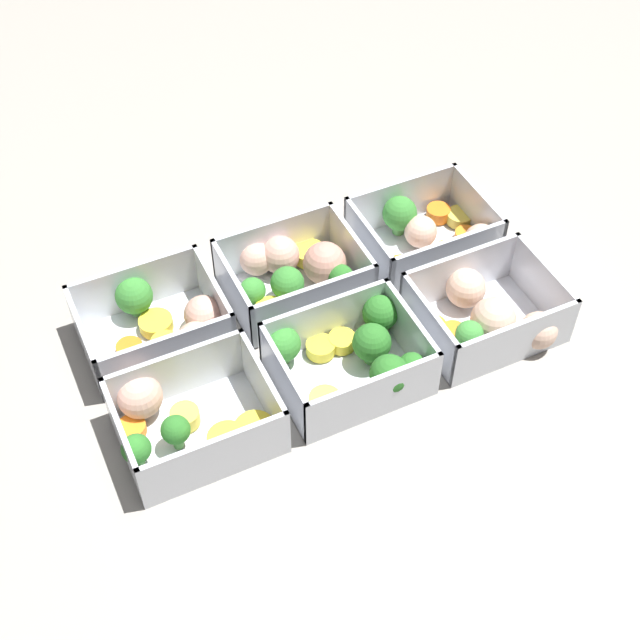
{
  "coord_description": "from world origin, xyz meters",
  "views": [
    {
      "loc": [
        -0.26,
        -0.56,
        0.71
      ],
      "look_at": [
        0.0,
        0.0,
        0.02
      ],
      "focal_mm": 50.0,
      "sensor_mm": 36.0,
      "label": 1
    }
  ],
  "objects_px": {
    "container_near_right": "(487,314)",
    "container_far_center": "(294,272)",
    "container_far_left": "(164,323)",
    "container_near_center": "(355,356)",
    "container_far_right": "(430,233)",
    "container_near_left": "(184,420)"
  },
  "relations": [
    {
      "from": "container_far_left",
      "to": "container_near_right",
      "type": "bearing_deg",
      "value": -23.48
    },
    {
      "from": "container_near_right",
      "to": "container_far_right",
      "type": "relative_size",
      "value": 0.97
    },
    {
      "from": "container_far_center",
      "to": "container_far_right",
      "type": "bearing_deg",
      "value": -2.59
    },
    {
      "from": "container_near_center",
      "to": "container_near_right",
      "type": "height_order",
      "value": "same"
    },
    {
      "from": "container_near_center",
      "to": "container_far_left",
      "type": "relative_size",
      "value": 0.95
    },
    {
      "from": "container_near_left",
      "to": "container_near_center",
      "type": "distance_m",
      "value": 0.18
    },
    {
      "from": "container_far_right",
      "to": "container_far_left",
      "type": "bearing_deg",
      "value": -179.74
    },
    {
      "from": "container_near_left",
      "to": "container_far_right",
      "type": "bearing_deg",
      "value": 20.24
    },
    {
      "from": "container_near_left",
      "to": "container_near_right",
      "type": "xyz_separation_m",
      "value": [
        0.33,
        -0.01,
        0.0
      ]
    },
    {
      "from": "container_far_center",
      "to": "container_far_right",
      "type": "distance_m",
      "value": 0.17
    },
    {
      "from": "container_near_center",
      "to": "container_far_center",
      "type": "xyz_separation_m",
      "value": [
        -0.01,
        0.14,
        -0.0
      ]
    },
    {
      "from": "container_near_right",
      "to": "container_far_left",
      "type": "height_order",
      "value": "same"
    },
    {
      "from": "container_near_center",
      "to": "container_far_center",
      "type": "relative_size",
      "value": 1.01
    },
    {
      "from": "container_near_center",
      "to": "container_far_left",
      "type": "xyz_separation_m",
      "value": [
        -0.16,
        0.13,
        -0.0
      ]
    },
    {
      "from": "container_near_right",
      "to": "container_far_left",
      "type": "distance_m",
      "value": 0.34
    },
    {
      "from": "container_near_right",
      "to": "container_far_center",
      "type": "distance_m",
      "value": 0.21
    },
    {
      "from": "container_far_center",
      "to": "container_near_right",
      "type": "bearing_deg",
      "value": -42.37
    },
    {
      "from": "container_near_right",
      "to": "container_far_left",
      "type": "bearing_deg",
      "value": 156.52
    },
    {
      "from": "container_near_center",
      "to": "container_far_center",
      "type": "distance_m",
      "value": 0.14
    },
    {
      "from": "container_near_right",
      "to": "container_far_left",
      "type": "relative_size",
      "value": 0.97
    },
    {
      "from": "container_near_right",
      "to": "container_far_center",
      "type": "bearing_deg",
      "value": 137.63
    },
    {
      "from": "container_near_center",
      "to": "container_far_left",
      "type": "height_order",
      "value": "same"
    }
  ]
}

